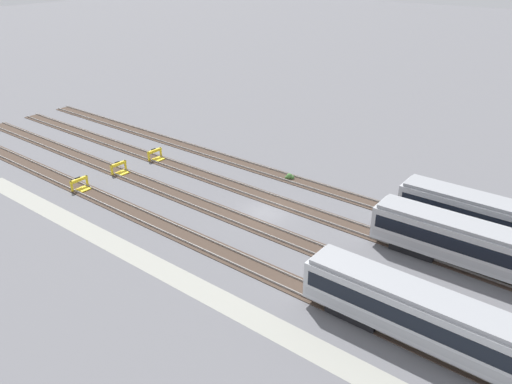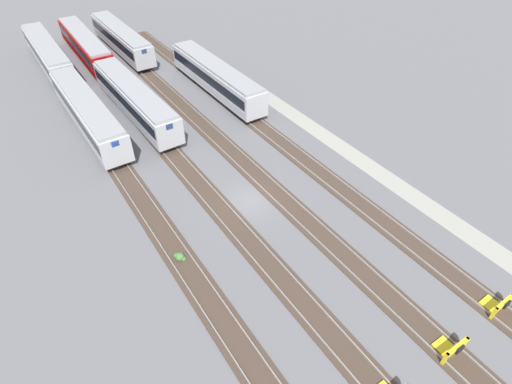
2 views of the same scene
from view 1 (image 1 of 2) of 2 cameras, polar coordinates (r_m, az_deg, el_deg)
The scene contains 13 objects.
ground_plane at distance 46.46m, azimuth 1.05°, elevation -2.35°, with size 400.00×400.00×0.00m, color slate.
service_walkway at distance 38.87m, azimuth -10.02°, elevation -9.06°, with size 54.00×2.00×0.01m, color #9E9E93.
rail_track_nearest at distance 41.44m, azimuth -5.37°, elevation -6.24°, with size 90.00×2.24×0.21m.
rail_track_near_inner at distance 44.69m, azimuth -0.93°, elevation -3.53°, with size 90.00×2.24×0.21m.
rail_track_middle at distance 48.26m, azimuth 2.87°, elevation -1.18°, with size 90.00×2.24×0.21m.
rail_track_far_inner at distance 52.08m, azimuth 6.12°, elevation 0.84°, with size 90.00×2.24×0.21m.
subway_car_front_row_left_inner at distance 40.93m, azimuth 25.35°, elevation -6.11°, with size 18.07×3.28×3.70m.
subway_car_front_row_right_inner at distance 32.57m, azimuth 20.63°, elevation -14.00°, with size 18.01×2.88×3.70m.
subway_car_back_row_leftmost at distance 45.38m, azimuth 27.00°, elevation -3.28°, with size 18.04×3.07×3.70m.
bumper_stop_nearest_track at distance 53.69m, azimuth -19.38°, elevation 0.78°, with size 1.35×2.00×1.22m.
bumper_stop_near_inner_track at distance 56.38m, azimuth -15.27°, elevation 2.58°, with size 1.36×2.00×1.22m.
bumper_stop_middle_track at distance 59.16m, azimuth -11.33°, elevation 4.13°, with size 1.35×2.00×1.22m.
weed_clump at distance 53.26m, azimuth 3.86°, elevation 1.76°, with size 0.92×0.70×0.64m.
Camera 1 is at (24.55, -32.66, 22.12)m, focal length 35.00 mm.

